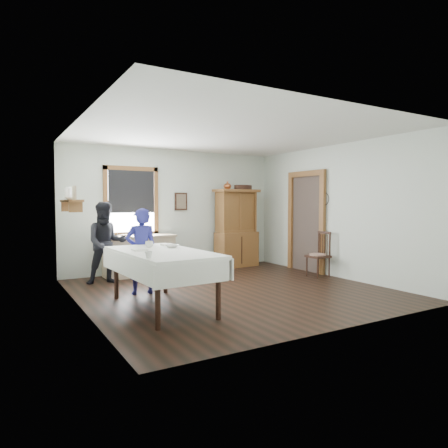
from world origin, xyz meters
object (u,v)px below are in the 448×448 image
Objects in this scene: spindle_chair at (318,254)px; work_counter at (139,255)px; wicker_basket at (222,265)px; figure_dark at (106,246)px; pail at (210,266)px; dining_table at (162,279)px; china_hutch at (237,228)px; woman_blue at (141,254)px.

work_counter is at bearing 147.23° from spindle_chair.
wicker_basket is 0.22× the size of figure_dark.
pail reaches higher than wicker_basket.
work_counter reaches higher than wicker_basket.
work_counter is at bearing 39.97° from figure_dark.
work_counter is 0.71× the size of dining_table.
dining_table is at bearing -141.30° from china_hutch.
wicker_basket is (-0.48, -0.12, -0.82)m from china_hutch.
wicker_basket is (1.92, -0.11, -0.33)m from work_counter.
pail is at bearing -142.31° from woman_blue.
china_hutch is at bearing 109.69° from spindle_chair.
dining_table is 2.23× the size of spindle_chair.
spindle_chair reaches higher than work_counter.
dining_table is 7.52× the size of pail.
figure_dark is (-2.73, -0.41, 0.62)m from wicker_basket.
dining_table is at bearing -131.51° from pail.
spindle_chair is 0.71× the size of woman_blue.
dining_table is (-0.55, -2.67, -0.01)m from work_counter.
spindle_chair is at bearing -179.45° from woman_blue.
work_counter is 1.52m from pail.
woman_blue is at bearing 174.24° from spindle_chair.
china_hutch is 5.83× the size of wicker_basket.
dining_table is 6.60× the size of wicker_basket.
figure_dark is at bearing 96.79° from dining_table.
dining_table is at bearing -102.96° from work_counter.
china_hutch is 4.02m from dining_table.
spindle_chair is at bearing -57.17° from wicker_basket.
china_hutch is 0.88× the size of dining_table.
figure_dark reaches higher than pail.
spindle_chair is 2.32m from pail.
china_hutch is 3.26m from figure_dark.
spindle_chair is 0.65× the size of figure_dark.
china_hutch reaches higher than spindle_chair.
woman_blue reaches higher than work_counter.
china_hutch is at bearing -1.09° from work_counter.
figure_dark reaches higher than wicker_basket.
dining_table is 1.46× the size of figure_dark.
spindle_chair is 3.38× the size of pail.
spindle_chair is (3.13, -1.98, 0.04)m from work_counter.
china_hutch is at bearing 42.26° from dining_table.
spindle_chair is at bearing -13.15° from figure_dark.
figure_dark is at bearing -69.23° from woman_blue.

